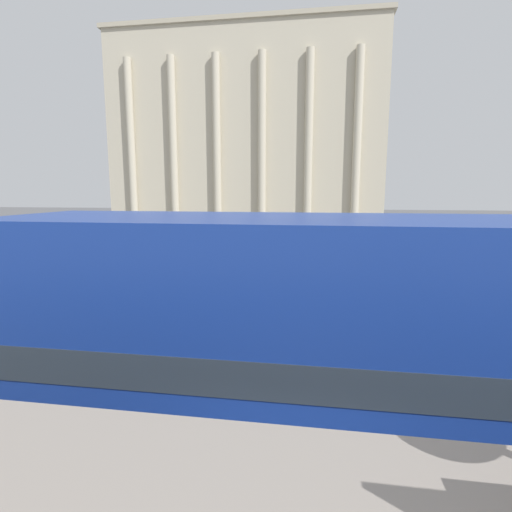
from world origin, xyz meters
name	(u,v)px	position (x,y,z in m)	size (l,w,h in m)	color
double_decker_bus	(397,357)	(1.32, 3.17, 2.35)	(10.91, 2.70, 4.22)	black
plaza_building_left	(248,133)	(-8.90, 49.30, 11.82)	(33.28, 11.48, 23.65)	beige
traffic_light_mid	(299,240)	(-0.69, 17.13, 2.23)	(0.42, 0.24, 3.39)	black
pedestrian_grey	(397,246)	(5.48, 25.34, 0.92)	(0.32, 0.32, 1.61)	#282B33
pedestrian_olive	(490,285)	(6.76, 13.91, 1.02)	(0.32, 0.32, 1.76)	#282B33
pedestrian_black	(193,262)	(-6.05, 17.10, 0.97)	(0.32, 0.32, 1.69)	#282B33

